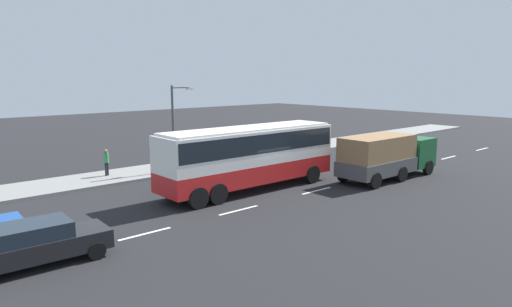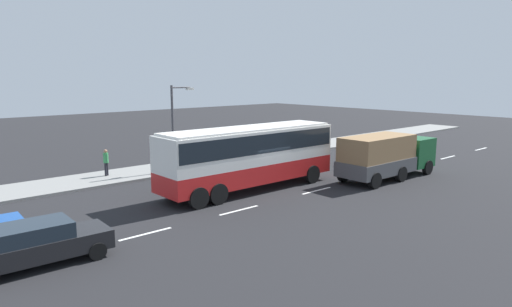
# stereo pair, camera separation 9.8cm
# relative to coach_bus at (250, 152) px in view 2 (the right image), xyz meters

# --- Properties ---
(ground_plane) EXTENTS (120.00, 120.00, 0.00)m
(ground_plane) POSITION_rel_coach_bus_xyz_m (0.70, -0.23, -2.24)
(ground_plane) COLOR black
(sidewalk_curb) EXTENTS (80.00, 4.00, 0.15)m
(sidewalk_curb) POSITION_rel_coach_bus_xyz_m (0.70, 8.19, -2.17)
(sidewalk_curb) COLOR gray
(sidewalk_curb) RESTS_ON ground_plane
(lane_centreline) EXTENTS (41.43, 0.16, 0.01)m
(lane_centreline) POSITION_rel_coach_bus_xyz_m (5.64, -2.73, -2.24)
(lane_centreline) COLOR white
(lane_centreline) RESTS_ON ground_plane
(coach_bus) EXTENTS (11.19, 2.89, 3.63)m
(coach_bus) POSITION_rel_coach_bus_xyz_m (0.00, 0.00, 0.00)
(coach_bus) COLOR red
(coach_bus) RESTS_ON ground_plane
(cargo_truck) EXTENTS (7.79, 2.73, 2.83)m
(cargo_truck) POSITION_rel_coach_bus_xyz_m (8.45, -3.58, -0.70)
(cargo_truck) COLOR #19592D
(cargo_truck) RESTS_ON ground_plane
(car_black_sedan) EXTENTS (4.79, 2.01, 1.53)m
(car_black_sedan) POSITION_rel_coach_bus_xyz_m (-12.43, -3.12, -1.43)
(car_black_sedan) COLOR black
(car_black_sedan) RESTS_ON ground_plane
(car_yellow_taxi) EXTENTS (4.20, 2.14, 1.49)m
(car_yellow_taxi) POSITION_rel_coach_bus_xyz_m (11.88, 0.17, -1.45)
(car_yellow_taxi) COLOR gold
(car_yellow_taxi) RESTS_ON ground_plane
(pedestrian_near_curb) EXTENTS (0.32, 0.32, 1.71)m
(pedestrian_near_curb) POSITION_rel_coach_bus_xyz_m (-4.85, 8.49, -1.10)
(pedestrian_near_curb) COLOR black
(pedestrian_near_curb) RESTS_ON sidewalk_curb
(street_lamp) EXTENTS (1.75, 0.24, 5.74)m
(street_lamp) POSITION_rel_coach_bus_xyz_m (-0.63, 6.84, 1.27)
(street_lamp) COLOR #47474C
(street_lamp) RESTS_ON sidewalk_curb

